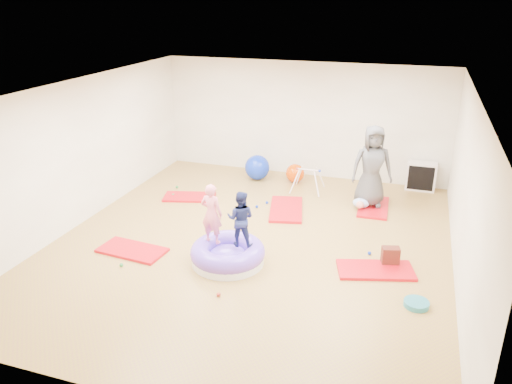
% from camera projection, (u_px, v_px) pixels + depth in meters
% --- Properties ---
extents(room, '(7.01, 8.01, 2.81)m').
position_uv_depth(room, '(251.00, 171.00, 8.64)').
color(room, olive).
rests_on(room, ground).
extents(gym_mat_front_left, '(1.24, 0.70, 0.05)m').
position_uv_depth(gym_mat_front_left, '(132.00, 250.00, 8.85)').
color(gym_mat_front_left, red).
rests_on(gym_mat_front_left, ground).
extents(gym_mat_mid_left, '(1.24, 0.84, 0.05)m').
position_uv_depth(gym_mat_mid_left, '(189.00, 197.00, 11.18)').
color(gym_mat_mid_left, red).
rests_on(gym_mat_mid_left, ground).
extents(gym_mat_center_back, '(0.95, 1.44, 0.06)m').
position_uv_depth(gym_mat_center_back, '(286.00, 209.00, 10.54)').
color(gym_mat_center_back, red).
rests_on(gym_mat_center_back, ground).
extents(gym_mat_right, '(1.36, 0.93, 0.05)m').
position_uv_depth(gym_mat_right, '(375.00, 270.00, 8.22)').
color(gym_mat_right, red).
rests_on(gym_mat_right, ground).
extents(gym_mat_rear_right, '(0.65, 1.23, 0.05)m').
position_uv_depth(gym_mat_rear_right, '(373.00, 207.00, 10.66)').
color(gym_mat_rear_right, red).
rests_on(gym_mat_rear_right, ground).
extents(inflatable_cushion, '(1.27, 1.27, 0.40)m').
position_uv_depth(inflatable_cushion, '(228.00, 254.00, 8.45)').
color(inflatable_cushion, white).
rests_on(inflatable_cushion, ground).
extents(child_pink, '(0.41, 0.29, 1.06)m').
position_uv_depth(child_pink, '(212.00, 211.00, 8.30)').
color(child_pink, pink).
rests_on(child_pink, inflatable_cushion).
extents(child_navy, '(0.50, 0.40, 0.96)m').
position_uv_depth(child_navy, '(241.00, 216.00, 8.23)').
color(child_navy, navy).
rests_on(child_navy, inflatable_cushion).
extents(adult_caregiver, '(0.97, 0.78, 1.73)m').
position_uv_depth(adult_caregiver, '(372.00, 166.00, 10.40)').
color(adult_caregiver, '#464547').
rests_on(adult_caregiver, gym_mat_rear_right).
extents(infant, '(0.35, 0.35, 0.20)m').
position_uv_depth(infant, '(361.00, 203.00, 10.50)').
color(infant, '#A8C2F7').
rests_on(infant, gym_mat_rear_right).
extents(ball_pit_balls, '(4.73, 3.95, 0.06)m').
position_uv_depth(ball_pit_balls, '(224.00, 223.00, 9.88)').
color(ball_pit_balls, '#29843D').
rests_on(ball_pit_balls, ground).
extents(exercise_ball_blue, '(0.61, 0.61, 0.61)m').
position_uv_depth(exercise_ball_blue, '(257.00, 167.00, 12.22)').
color(exercise_ball_blue, '#0E2CC0').
rests_on(exercise_ball_blue, ground).
extents(exercise_ball_orange, '(0.45, 0.45, 0.45)m').
position_uv_depth(exercise_ball_orange, '(295.00, 173.00, 12.06)').
color(exercise_ball_orange, '#D74100').
rests_on(exercise_ball_orange, ground).
extents(infant_play_gym, '(0.71, 0.68, 0.55)m').
position_uv_depth(infant_play_gym, '(308.00, 177.00, 11.43)').
color(infant_play_gym, white).
rests_on(infant_play_gym, ground).
extents(cube_shelf, '(0.66, 0.33, 0.66)m').
position_uv_depth(cube_shelf, '(421.00, 176.00, 11.55)').
color(cube_shelf, white).
rests_on(cube_shelf, ground).
extents(balance_disc, '(0.37, 0.37, 0.08)m').
position_uv_depth(balance_disc, '(416.00, 304.00, 7.30)').
color(balance_disc, teal).
rests_on(balance_disc, ground).
extents(backpack, '(0.33, 0.25, 0.33)m').
position_uv_depth(backpack, '(390.00, 257.00, 8.35)').
color(backpack, maroon).
rests_on(backpack, ground).
extents(yellow_toy, '(0.22, 0.22, 0.03)m').
position_uv_depth(yellow_toy, '(124.00, 252.00, 8.81)').
color(yellow_toy, '#FAB804').
rests_on(yellow_toy, ground).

